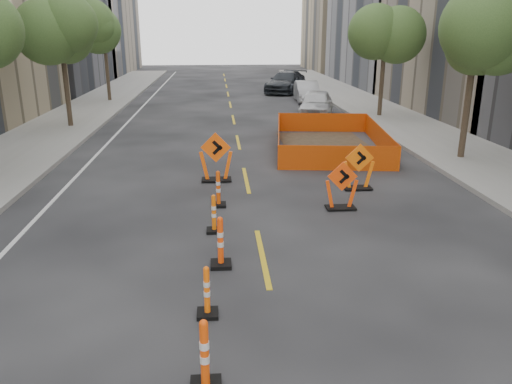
{
  "coord_description": "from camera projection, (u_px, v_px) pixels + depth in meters",
  "views": [
    {
      "loc": [
        -0.94,
        -6.01,
        4.76
      ],
      "look_at": [
        -0.04,
        5.27,
        1.1
      ],
      "focal_mm": 35.0,
      "sensor_mm": 36.0,
      "label": 1
    }
  ],
  "objects": [
    {
      "name": "ground_plane",
      "position": [
        288.0,
        375.0,
        7.23
      ],
      "size": [
        140.0,
        140.0,
        0.0
      ],
      "primitive_type": "plane",
      "color": "black"
    },
    {
      "name": "sidewalk_right",
      "position": [
        475.0,
        158.0,
        19.27
      ],
      "size": [
        4.0,
        90.0,
        0.15
      ],
      "primitive_type": "cube",
      "color": "gray",
      "rests_on": "ground"
    },
    {
      "name": "bld_left_d",
      "position": [
        18.0,
        2.0,
        40.98
      ],
      "size": [
        12.0,
        16.0,
        14.0
      ],
      "primitive_type": "cube",
      "color": "#4C4C51",
      "rests_on": "ground"
    },
    {
      "name": "bld_right_e",
      "position": [
        359.0,
        3.0,
        61.63
      ],
      "size": [
        12.0,
        14.0,
        16.0
      ],
      "primitive_type": "cube",
      "color": "tan",
      "rests_on": "ground"
    },
    {
      "name": "tree_l_c",
      "position": [
        61.0,
        36.0,
        24.18
      ],
      "size": [
        2.8,
        2.8,
        5.95
      ],
      "color": "#382B1E",
      "rests_on": "ground"
    },
    {
      "name": "tree_l_d",
      "position": [
        104.0,
        35.0,
        33.66
      ],
      "size": [
        2.8,
        2.8,
        5.95
      ],
      "color": "#382B1E",
      "rests_on": "ground"
    },
    {
      "name": "tree_r_b",
      "position": [
        476.0,
        38.0,
        17.85
      ],
      "size": [
        2.8,
        2.8,
        5.95
      ],
      "color": "#382B1E",
      "rests_on": "ground"
    },
    {
      "name": "tree_r_c",
      "position": [
        385.0,
        35.0,
        27.34
      ],
      "size": [
        2.8,
        2.8,
        5.95
      ],
      "color": "#382B1E",
      "rests_on": "ground"
    },
    {
      "name": "channelizer_2",
      "position": [
        205.0,
        356.0,
        6.78
      ],
      "size": [
        0.44,
        0.44,
        1.11
      ],
      "primitive_type": null,
      "color": "#EA4609",
      "rests_on": "ground"
    },
    {
      "name": "channelizer_3",
      "position": [
        207.0,
        291.0,
        8.62
      ],
      "size": [
        0.37,
        0.37,
        0.95
      ],
      "primitive_type": null,
      "color": "#FF610A",
      "rests_on": "ground"
    },
    {
      "name": "channelizer_4",
      "position": [
        220.0,
        242.0,
        10.42
      ],
      "size": [
        0.44,
        0.44,
        1.12
      ],
      "primitive_type": null,
      "color": "#FA430A",
      "rests_on": "ground"
    },
    {
      "name": "channelizer_5",
      "position": [
        214.0,
        213.0,
        12.25
      ],
      "size": [
        0.39,
        0.39,
        0.98
      ],
      "primitive_type": null,
      "color": "#EC6109",
      "rests_on": "ground"
    },
    {
      "name": "channelizer_6",
      "position": [
        218.0,
        189.0,
        14.06
      ],
      "size": [
        0.41,
        0.41,
        1.05
      ],
      "primitive_type": null,
      "color": "#DB4609",
      "rests_on": "ground"
    },
    {
      "name": "chevron_sign_left",
      "position": [
        216.0,
        157.0,
        16.36
      ],
      "size": [
        1.16,
        0.77,
        1.64
      ],
      "primitive_type": null,
      "rotation": [
        0.0,
        0.0,
        -0.11
      ],
      "color": "#FF560A",
      "rests_on": "ground"
    },
    {
      "name": "chevron_sign_center",
      "position": [
        342.0,
        186.0,
        13.79
      ],
      "size": [
        0.95,
        0.61,
        1.37
      ],
      "primitive_type": null,
      "rotation": [
        0.0,
        0.0,
        -0.07
      ],
      "color": "#F7450A",
      "rests_on": "ground"
    },
    {
      "name": "chevron_sign_right",
      "position": [
        359.0,
        167.0,
        15.53
      ],
      "size": [
        1.01,
        0.64,
        1.47
      ],
      "primitive_type": null,
      "rotation": [
        0.0,
        0.0,
        -0.06
      ],
      "color": "orange",
      "rests_on": "ground"
    },
    {
      "name": "safety_fence",
      "position": [
        329.0,
        137.0,
        21.16
      ],
      "size": [
        5.15,
        7.76,
        0.91
      ],
      "primitive_type": null,
      "rotation": [
        0.0,
        0.0,
        -0.12
      ],
      "color": "#D74D0B",
      "rests_on": "ground"
    },
    {
      "name": "parked_car_near",
      "position": [
        316.0,
        104.0,
        28.65
      ],
      "size": [
        2.93,
        4.87,
        1.55
      ],
      "primitive_type": "imported",
      "rotation": [
        0.0,
        0.0,
        -0.26
      ],
      "color": "silver",
      "rests_on": "ground"
    },
    {
      "name": "parked_car_mid",
      "position": [
        307.0,
        92.0,
        34.95
      ],
      "size": [
        1.73,
        4.39,
        1.42
      ],
      "primitive_type": "imported",
      "rotation": [
        0.0,
        0.0,
        -0.05
      ],
      "color": "#B3B3B9",
      "rests_on": "ground"
    },
    {
      "name": "parked_car_far",
      "position": [
        286.0,
        82.0,
        40.19
      ],
      "size": [
        4.47,
        6.15,
        1.66
      ],
      "primitive_type": "imported",
      "rotation": [
        0.0,
        0.0,
        -0.43
      ],
      "color": "black",
      "rests_on": "ground"
    }
  ]
}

